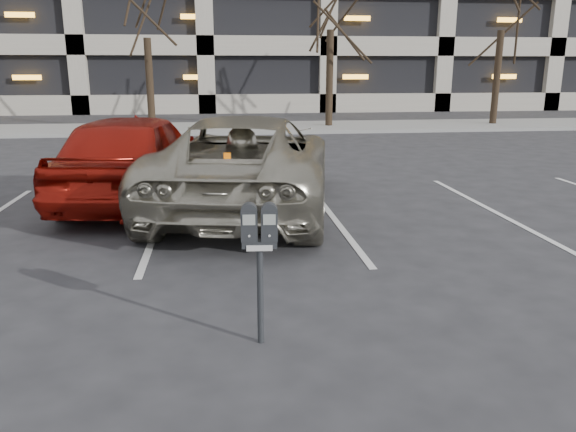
# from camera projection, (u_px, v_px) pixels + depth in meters

# --- Properties ---
(ground) EXTENTS (140.00, 140.00, 0.00)m
(ground) POSITION_uv_depth(u_px,v_px,m) (257.00, 266.00, 6.93)
(ground) COLOR #28282B
(ground) RESTS_ON ground
(sidewalk) EXTENTS (80.00, 4.00, 0.12)m
(sidewalk) POSITION_uv_depth(u_px,v_px,m) (230.00, 128.00, 22.27)
(sidewalk) COLOR gray
(sidewalk) RESTS_ON ground
(stall_lines) EXTENTS (16.90, 5.20, 0.00)m
(stall_lines) POSITION_uv_depth(u_px,v_px,m) (160.00, 221.00, 8.97)
(stall_lines) COLOR silver
(stall_lines) RESTS_ON ground
(parking_meter) EXTENTS (0.33, 0.15, 1.25)m
(parking_meter) POSITION_uv_depth(u_px,v_px,m) (259.00, 240.00, 4.77)
(parking_meter) COLOR black
(parking_meter) RESTS_ON ground
(suv_silver) EXTENTS (3.70, 6.20, 1.62)m
(suv_silver) POSITION_uv_depth(u_px,v_px,m) (247.00, 162.00, 9.59)
(suv_silver) COLOR #A8A28F
(suv_silver) RESTS_ON ground
(car_red) EXTENTS (2.57, 5.06, 1.65)m
(car_red) POSITION_uv_depth(u_px,v_px,m) (135.00, 156.00, 10.12)
(car_red) COLOR maroon
(car_red) RESTS_ON ground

